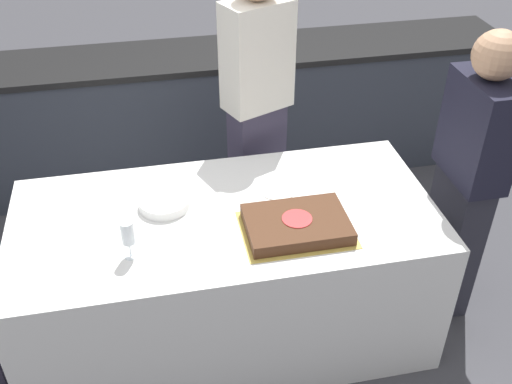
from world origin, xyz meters
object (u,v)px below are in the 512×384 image
person_cutting_cake (257,110)px  person_seated_right (467,178)px  cake (297,225)px  wine_glass (128,234)px  plate_stack (164,203)px

person_cutting_cake → person_seated_right: size_ratio=1.12×
person_seated_right → cake: bearing=-78.6°
wine_glass → person_seated_right: size_ratio=0.12×
cake → person_cutting_cake: (-0.00, 0.87, 0.11)m
cake → wine_glass: wine_glass is taller
wine_glass → person_cutting_cake: 1.15m
person_cutting_cake → cake: bearing=67.0°
person_cutting_cake → person_seated_right: person_cutting_cake is taller
person_cutting_cake → person_seated_right: bearing=119.9°
plate_stack → person_seated_right: 1.47m
wine_glass → person_seated_right: bearing=7.4°
plate_stack → person_seated_right: (1.47, -0.11, 0.01)m
wine_glass → person_cutting_cake: bearing=51.1°
cake → plate_stack: cake is taller
wine_glass → person_seated_right: (1.63, 0.21, -0.09)m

